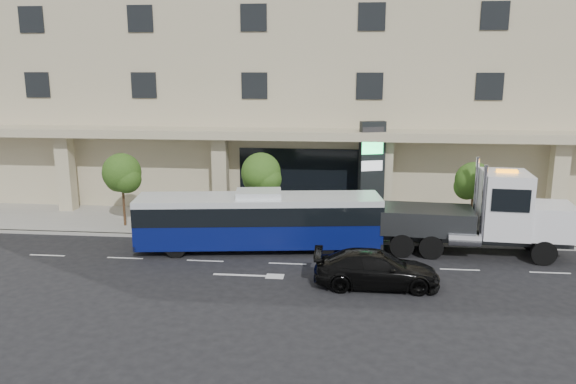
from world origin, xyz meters
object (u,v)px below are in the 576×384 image
(tow_truck, at_px, (484,217))
(black_sedan, at_px, (376,269))
(signage_pylon, at_px, (371,171))
(city_bus, at_px, (259,220))

(tow_truck, distance_m, black_sedan, 7.30)
(black_sedan, bearing_deg, signage_pylon, -1.75)
(black_sedan, relative_size, signage_pylon, 0.90)
(city_bus, height_order, tow_truck, tow_truck)
(city_bus, distance_m, tow_truck, 11.14)
(city_bus, distance_m, signage_pylon, 8.34)
(tow_truck, height_order, signage_pylon, signage_pylon)
(city_bus, xyz_separation_m, signage_pylon, (5.85, 5.73, 1.57))
(signage_pylon, bearing_deg, black_sedan, -108.99)
(tow_truck, bearing_deg, black_sedan, -134.79)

